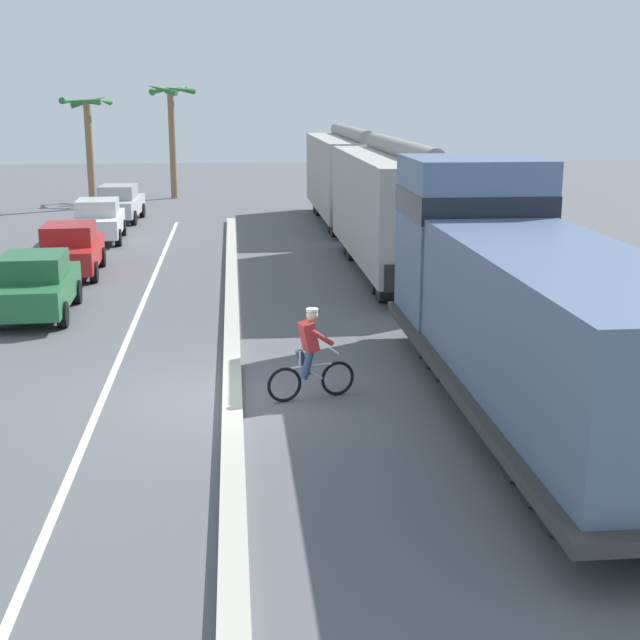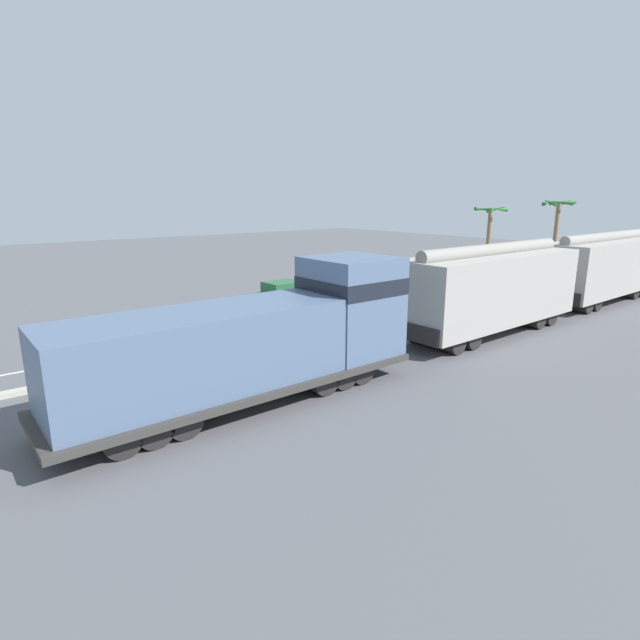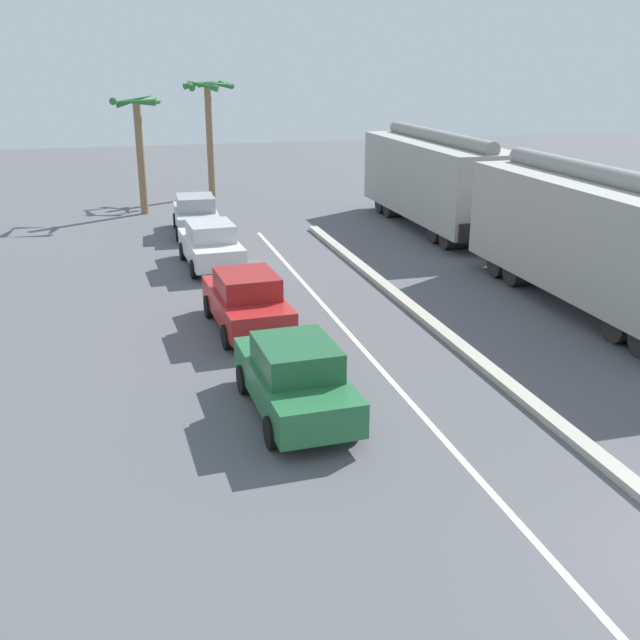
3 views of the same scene
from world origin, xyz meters
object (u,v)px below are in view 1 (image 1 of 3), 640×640
at_px(hopper_car_middle, 350,176).
at_px(parked_car_white, 99,220).
at_px(parked_car_green, 36,285).
at_px(parked_car_silver, 119,203).
at_px(palm_tree_far, 172,112).
at_px(palm_tree_near, 88,127).
at_px(cyclist, 310,356).
at_px(locomotive, 523,308).
at_px(hopper_car_lead, 398,208).
at_px(parked_car_red, 70,249).

bearing_deg(hopper_car_middle, parked_car_white, -158.73).
height_order(parked_car_green, parked_car_silver, same).
bearing_deg(palm_tree_far, palm_tree_near, -133.13).
xyz_separation_m(hopper_car_middle, cyclist, (-3.74, -23.13, -1.26)).
height_order(hopper_car_middle, parked_car_white, hopper_car_middle).
xyz_separation_m(parked_car_white, palm_tree_near, (-1.81, 10.61, 3.13)).
bearing_deg(palm_tree_far, parked_car_silver, -101.81).
bearing_deg(locomotive, cyclist, 170.46).
bearing_deg(parked_car_silver, parked_car_white, -91.16).
bearing_deg(palm_tree_far, parked_car_green, -94.00).
xyz_separation_m(hopper_car_lead, parked_car_green, (-10.10, -4.50, -1.26)).
relative_size(locomotive, hopper_car_middle, 1.10).
relative_size(hopper_car_middle, parked_car_red, 2.48).
bearing_deg(palm_tree_far, cyclist, -82.45).
relative_size(parked_car_silver, palm_tree_far, 0.70).
distance_m(parked_car_green, cyclist, 9.48).
distance_m(hopper_car_middle, palm_tree_near, 13.87).
height_order(locomotive, palm_tree_near, palm_tree_near).
height_order(locomotive, hopper_car_middle, locomotive).
xyz_separation_m(locomotive, hopper_car_middle, (0.00, 23.76, 0.28)).
distance_m(parked_car_green, parked_car_silver, 17.70).
xyz_separation_m(parked_car_silver, palm_tree_near, (-1.92, 5.02, 3.13)).
height_order(parked_car_red, cyclist, cyclist).
distance_m(parked_car_white, parked_car_silver, 5.59).
distance_m(hopper_car_lead, hopper_car_middle, 11.60).
relative_size(hopper_car_lead, hopper_car_middle, 1.00).
xyz_separation_m(parked_car_red, parked_car_silver, (0.03, 12.34, 0.00)).
relative_size(cyclist, palm_tree_far, 0.28).
xyz_separation_m(hopper_car_middle, parked_car_green, (-10.10, -16.10, -1.26)).
bearing_deg(parked_car_red, parked_car_silver, 89.88).
bearing_deg(cyclist, hopper_car_middle, 80.82).
bearing_deg(locomotive, parked_car_white, 117.38).
bearing_deg(cyclist, palm_tree_near, 105.60).
height_order(hopper_car_lead, parked_car_green, hopper_car_lead).
relative_size(hopper_car_lead, cyclist, 6.18).
xyz_separation_m(hopper_car_middle, palm_tree_far, (-8.23, 10.70, 2.53)).
relative_size(hopper_car_lead, parked_car_green, 2.49).
height_order(parked_car_white, parked_car_silver, same).
bearing_deg(locomotive, parked_car_silver, 111.77).
bearing_deg(hopper_car_lead, palm_tree_near, 123.47).
distance_m(hopper_car_lead, palm_tree_far, 23.90).
distance_m(parked_car_white, palm_tree_far, 15.30).
height_order(parked_car_white, cyclist, cyclist).
xyz_separation_m(hopper_car_lead, parked_car_white, (-10.24, 7.61, -1.26)).
distance_m(locomotive, palm_tree_near, 32.75).
bearing_deg(hopper_car_middle, parked_car_silver, 170.98).
height_order(hopper_car_lead, parked_car_silver, hopper_car_lead).
bearing_deg(parked_car_green, palm_tree_far, 86.00).
bearing_deg(palm_tree_far, locomotive, -76.57).
height_order(palm_tree_near, palm_tree_far, palm_tree_far).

